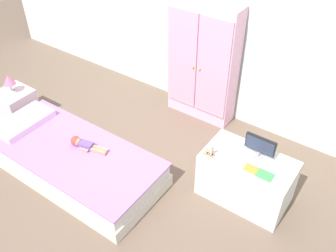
% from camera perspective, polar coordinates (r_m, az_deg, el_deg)
% --- Properties ---
extents(ground_plane, '(10.00, 10.00, 0.02)m').
position_cam_1_polar(ground_plane, '(3.75, -7.81, -8.17)').
color(ground_plane, brown).
extents(bed, '(1.80, 0.82, 0.29)m').
position_cam_1_polar(bed, '(3.80, -14.22, -5.22)').
color(bed, silver).
rests_on(bed, ground_plane).
extents(pillow, '(0.32, 0.59, 0.07)m').
position_cam_1_polar(pillow, '(4.14, -21.26, 0.67)').
color(pillow, silver).
rests_on(pillow, bed).
extents(doll, '(0.39, 0.16, 0.10)m').
position_cam_1_polar(doll, '(3.69, -13.01, -2.65)').
color(doll, '#6B4CB2').
rests_on(doll, bed).
extents(nightstand, '(0.36, 0.36, 0.37)m').
position_cam_1_polar(nightstand, '(4.67, -22.20, 2.96)').
color(nightstand, silver).
rests_on(nightstand, ground_plane).
extents(table_lamp, '(0.13, 0.13, 0.22)m').
position_cam_1_polar(table_lamp, '(4.49, -23.23, 6.43)').
color(table_lamp, '#B7B2AD').
rests_on(table_lamp, nightstand).
extents(wardrobe, '(0.77, 0.28, 1.38)m').
position_cam_1_polar(wardrobe, '(4.15, 5.39, 9.66)').
color(wardrobe, '#EFADCC').
rests_on(wardrobe, ground_plane).
extents(tv_stand, '(0.80, 0.46, 0.48)m').
position_cam_1_polar(tv_stand, '(3.46, 11.87, -7.86)').
color(tv_stand, silver).
rests_on(tv_stand, ground_plane).
extents(tv_monitor, '(0.27, 0.10, 0.21)m').
position_cam_1_polar(tv_monitor, '(3.26, 13.95, -2.95)').
color(tv_monitor, '#99999E').
rests_on(tv_monitor, tv_stand).
extents(rocking_horse_toy, '(0.10, 0.04, 0.12)m').
position_cam_1_polar(rocking_horse_toy, '(3.24, 6.51, -3.71)').
color(rocking_horse_toy, '#8E6642').
rests_on(rocking_horse_toy, tv_stand).
extents(book_orange, '(0.11, 0.09, 0.01)m').
position_cam_1_polar(book_orange, '(3.21, 12.61, -6.43)').
color(book_orange, orange).
rests_on(book_orange, tv_stand).
extents(book_green, '(0.14, 0.10, 0.01)m').
position_cam_1_polar(book_green, '(3.18, 14.68, -7.32)').
color(book_green, '#429E51').
rests_on(book_green, tv_stand).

